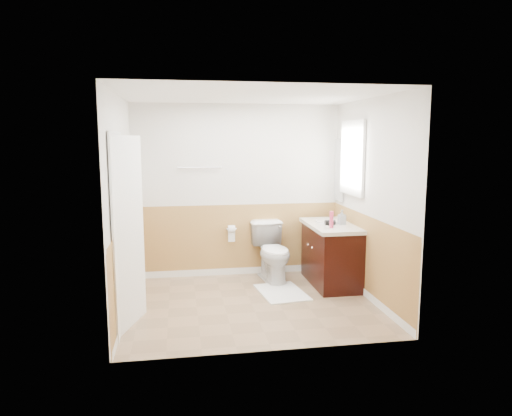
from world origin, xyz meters
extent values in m
plane|color=#8C7051|center=(0.00, 0.00, 0.00)|extent=(3.00, 3.00, 0.00)
plane|color=white|center=(0.00, 0.00, 2.50)|extent=(3.00, 3.00, 0.00)
plane|color=silver|center=(0.00, 1.30, 1.25)|extent=(3.00, 0.00, 3.00)
plane|color=silver|center=(0.00, -1.30, 1.25)|extent=(3.00, 0.00, 3.00)
plane|color=silver|center=(-1.50, 0.00, 1.25)|extent=(0.00, 3.00, 3.00)
plane|color=silver|center=(1.50, 0.00, 1.25)|extent=(0.00, 3.00, 3.00)
plane|color=#AC8045|center=(0.00, 1.29, 0.50)|extent=(3.00, 0.00, 3.00)
plane|color=#AC8045|center=(0.00, -1.29, 0.50)|extent=(3.00, 0.00, 3.00)
plane|color=#AC8045|center=(-1.49, 0.00, 0.50)|extent=(0.00, 2.60, 2.60)
plane|color=#AC8045|center=(1.49, 0.00, 0.50)|extent=(0.00, 2.60, 2.60)
imported|color=white|center=(0.45, 0.91, 0.41)|extent=(0.55, 0.86, 0.82)
cube|color=white|center=(0.45, 0.32, 0.01)|extent=(0.64, 0.86, 0.02)
cube|color=black|center=(1.21, 0.61, 0.40)|extent=(0.55, 1.10, 0.80)
sphere|color=silver|center=(0.91, 0.51, 0.55)|extent=(0.03, 0.03, 0.03)
sphere|color=silver|center=(0.91, 0.71, 0.55)|extent=(0.03, 0.03, 0.03)
cube|color=silver|center=(1.20, 0.61, 0.83)|extent=(0.60, 1.15, 0.05)
cylinder|color=silver|center=(1.21, 0.76, 0.86)|extent=(0.36, 0.36, 0.02)
cylinder|color=silver|center=(1.39, 0.76, 0.92)|extent=(0.02, 0.02, 0.14)
cylinder|color=#CF355D|center=(1.11, 0.33, 0.96)|extent=(0.05, 0.05, 0.22)
imported|color=#8D969F|center=(1.33, 0.55, 0.95)|extent=(0.10, 0.10, 0.20)
cylinder|color=black|center=(1.16, 0.53, 0.89)|extent=(0.14, 0.07, 0.07)
cylinder|color=black|center=(1.13, 0.50, 0.86)|extent=(0.03, 0.03, 0.07)
cube|color=silver|center=(1.48, 1.10, 1.55)|extent=(0.02, 0.35, 0.90)
cube|color=white|center=(1.47, 0.59, 1.75)|extent=(0.04, 0.80, 1.00)
cube|color=white|center=(1.49, 0.59, 1.75)|extent=(0.01, 0.70, 0.90)
cube|color=white|center=(-1.40, -0.45, 1.02)|extent=(0.29, 0.78, 2.04)
cube|color=white|center=(-1.48, -0.45, 1.03)|extent=(0.02, 0.92, 2.10)
sphere|color=silver|center=(-1.34, -0.12, 0.95)|extent=(0.06, 0.06, 0.06)
cylinder|color=silver|center=(-0.55, 1.25, 1.60)|extent=(0.62, 0.02, 0.02)
cylinder|color=silver|center=(-0.10, 1.23, 0.70)|extent=(0.14, 0.02, 0.02)
cylinder|color=white|center=(-0.10, 1.23, 0.70)|extent=(0.10, 0.11, 0.11)
cube|color=white|center=(-0.10, 1.23, 0.59)|extent=(0.10, 0.01, 0.16)
camera|label=1|loc=(-0.85, -5.44, 2.01)|focal=32.83mm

